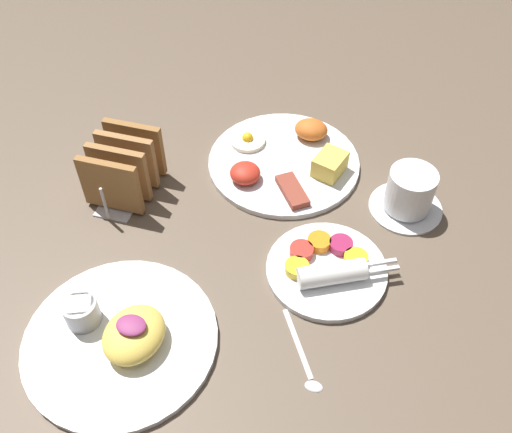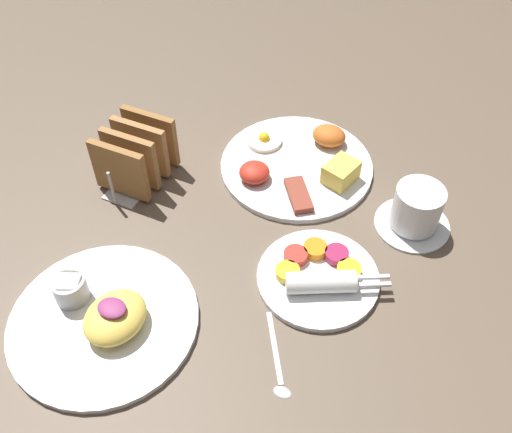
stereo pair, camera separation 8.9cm
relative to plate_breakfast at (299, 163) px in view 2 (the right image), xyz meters
The scene contains 7 objects.
ground_plane 0.22m from the plate_breakfast, 110.94° to the right, with size 3.00×3.00×0.00m, color brown.
plate_breakfast is the anchor object (origin of this frame).
plate_condiments 0.24m from the plate_breakfast, 61.82° to the right, with size 0.19×0.18×0.04m.
plate_foreground 0.42m from the plate_breakfast, 107.90° to the right, with size 0.26×0.26×0.06m.
toast_rack 0.28m from the plate_breakfast, 151.47° to the right, with size 0.10×0.15×0.10m.
coffee_cup 0.22m from the plate_breakfast, 13.27° to the right, with size 0.12×0.12×0.08m.
teaspoon 0.39m from the plate_breakfast, 72.48° to the right, with size 0.08×0.11×0.01m.
Camera 2 is at (0.31, -0.50, 0.69)m, focal length 40.00 mm.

